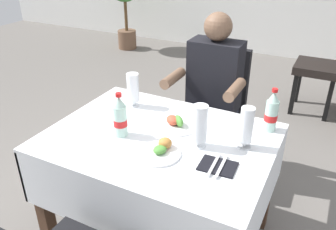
# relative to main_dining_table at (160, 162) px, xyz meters

# --- Properties ---
(ground_plane) EXTENTS (11.00, 11.00, 0.00)m
(ground_plane) POSITION_rel_main_dining_table_xyz_m (-0.14, 0.08, -0.58)
(ground_plane) COLOR #66605B
(main_dining_table) EXTENTS (1.19, 0.90, 0.75)m
(main_dining_table) POSITION_rel_main_dining_table_xyz_m (0.00, 0.00, 0.00)
(main_dining_table) COLOR white
(main_dining_table) RESTS_ON ground
(chair_far_diner_seat) EXTENTS (0.44, 0.50, 0.97)m
(chair_far_diner_seat) POSITION_rel_main_dining_table_xyz_m (0.00, 0.84, -0.02)
(chair_far_diner_seat) COLOR black
(chair_far_diner_seat) RESTS_ON ground
(seated_diner_far) EXTENTS (0.50, 0.46, 1.26)m
(seated_diner_far) POSITION_rel_main_dining_table_xyz_m (0.02, 0.73, 0.13)
(seated_diner_far) COLOR #282D42
(seated_diner_far) RESTS_ON ground
(plate_near_camera) EXTENTS (0.22, 0.22, 0.07)m
(plate_near_camera) POSITION_rel_main_dining_table_xyz_m (0.08, -0.14, 0.19)
(plate_near_camera) COLOR white
(plate_near_camera) RESTS_ON main_dining_table
(plate_far_diner) EXTENTS (0.23, 0.23, 0.07)m
(plate_far_diner) POSITION_rel_main_dining_table_xyz_m (0.03, 0.14, 0.19)
(plate_far_diner) COLOR white
(plate_far_diner) RESTS_ON main_dining_table
(beer_glass_left) EXTENTS (0.07, 0.07, 0.22)m
(beer_glass_left) POSITION_rel_main_dining_table_xyz_m (0.43, 0.10, 0.28)
(beer_glass_left) COLOR white
(beer_glass_left) RESTS_ON main_dining_table
(beer_glass_middle) EXTENTS (0.08, 0.08, 0.23)m
(beer_glass_middle) POSITION_rel_main_dining_table_xyz_m (0.23, 0.00, 0.29)
(beer_glass_middle) COLOR white
(beer_glass_middle) RESTS_ON main_dining_table
(beer_glass_right) EXTENTS (0.08, 0.08, 0.21)m
(beer_glass_right) POSITION_rel_main_dining_table_xyz_m (-0.32, 0.25, 0.28)
(beer_glass_right) COLOR white
(beer_glass_right) RESTS_ON main_dining_table
(cola_bottle_primary) EXTENTS (0.07, 0.07, 0.25)m
(cola_bottle_primary) POSITION_rel_main_dining_table_xyz_m (0.51, 0.33, 0.27)
(cola_bottle_primary) COLOR silver
(cola_bottle_primary) RESTS_ON main_dining_table
(cola_bottle_secondary) EXTENTS (0.07, 0.07, 0.25)m
(cola_bottle_secondary) POSITION_rel_main_dining_table_xyz_m (-0.19, -0.08, 0.27)
(cola_bottle_secondary) COLOR silver
(cola_bottle_secondary) RESTS_ON main_dining_table
(napkin_cutlery_set) EXTENTS (0.18, 0.19, 0.01)m
(napkin_cutlery_set) POSITION_rel_main_dining_table_xyz_m (0.37, -0.12, 0.17)
(napkin_cutlery_set) COLOR black
(napkin_cutlery_set) RESTS_ON main_dining_table
(background_chair_left) EXTENTS (0.50, 0.44, 0.97)m
(background_chair_left) POSITION_rel_main_dining_table_xyz_m (0.69, 2.29, -0.02)
(background_chair_left) COLOR black
(background_chair_left) RESTS_ON ground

